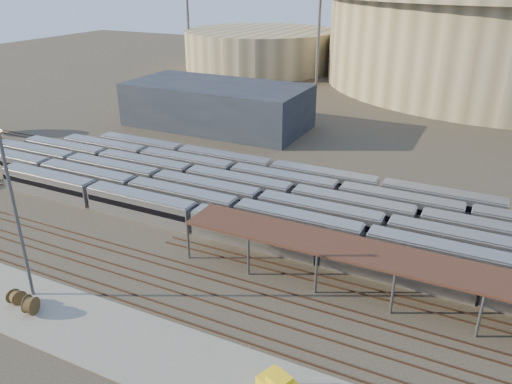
{
  "coord_description": "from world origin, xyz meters",
  "views": [
    {
      "loc": [
        24.06,
        -44.46,
        33.69
      ],
      "look_at": [
        -3.67,
        12.0,
        5.87
      ],
      "focal_mm": 35.0,
      "sensor_mm": 36.0,
      "label": 1
    }
  ],
  "objects": [
    {
      "name": "ground",
      "position": [
        0.0,
        0.0,
        0.0
      ],
      "size": [
        420.0,
        420.0,
        0.0
      ],
      "primitive_type": "plane",
      "color": "#383026",
      "rests_on": "ground"
    },
    {
      "name": "apron",
      "position": [
        -5.0,
        -15.0,
        0.1
      ],
      "size": [
        50.0,
        9.0,
        0.2
      ],
      "primitive_type": "cube",
      "color": "gray",
      "rests_on": "ground"
    },
    {
      "name": "cable_reel_west",
      "position": [
        -19.47,
        -15.41,
        1.07
      ],
      "size": [
        1.38,
        1.93,
        1.74
      ],
      "primitive_type": "cylinder",
      "rotation": [
        0.0,
        1.57,
        -0.26
      ],
      "color": "brown",
      "rests_on": "apron"
    },
    {
      "name": "floodlight_0",
      "position": [
        -30.0,
        110.0,
        20.65
      ],
      "size": [
        4.0,
        1.0,
        38.4
      ],
      "color": "#545459",
      "rests_on": "ground"
    },
    {
      "name": "subway_trains",
      "position": [
        1.27,
        18.5,
        1.8
      ],
      "size": [
        128.69,
        23.9,
        3.6
      ],
      "color": "silver",
      "rests_on": "ground"
    },
    {
      "name": "yard_light_pole",
      "position": [
        -19.41,
        -13.37,
        9.97
      ],
      "size": [
        0.81,
        0.36,
        19.38
      ],
      "color": "#545459",
      "rests_on": "apron"
    },
    {
      "name": "empty_tracks",
      "position": [
        0.0,
        -5.0,
        0.09
      ],
      "size": [
        170.0,
        9.62,
        0.18
      ],
      "color": "#4C3323",
      "rests_on": "ground"
    },
    {
      "name": "secondary_arena",
      "position": [
        -60.0,
        130.0,
        7.0
      ],
      "size": [
        56.0,
        56.0,
        14.0
      ],
      "primitive_type": "cylinder",
      "color": "tan",
      "rests_on": "ground"
    },
    {
      "name": "floodlight_3",
      "position": [
        -10.0,
        160.0,
        20.65
      ],
      "size": [
        4.0,
        1.0,
        38.4
      ],
      "color": "#545459",
      "rests_on": "ground"
    },
    {
      "name": "service_building",
      "position": [
        -35.0,
        55.0,
        5.0
      ],
      "size": [
        42.0,
        20.0,
        10.0
      ],
      "primitive_type": "cube",
      "color": "#1E232D",
      "rests_on": "ground"
    },
    {
      "name": "floodlight_1",
      "position": [
        -85.0,
        120.0,
        20.65
      ],
      "size": [
        4.0,
        1.0,
        38.4
      ],
      "color": "#545459",
      "rests_on": "ground"
    },
    {
      "name": "cable_reel_east",
      "position": [
        -16.76,
        -15.85,
        1.21
      ],
      "size": [
        1.61,
        2.24,
        2.01
      ],
      "primitive_type": "cylinder",
      "rotation": [
        0.0,
        1.57,
        0.27
      ],
      "color": "brown",
      "rests_on": "apron"
    },
    {
      "name": "inspection_shed",
      "position": [
        22.0,
        4.0,
        4.98
      ],
      "size": [
        60.3,
        6.0,
        5.3
      ],
      "color": "#545459",
      "rests_on": "ground"
    }
  ]
}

